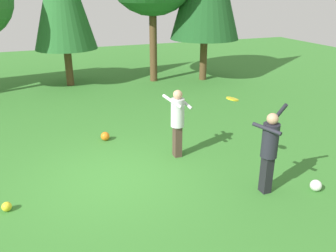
% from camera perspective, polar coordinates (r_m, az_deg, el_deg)
% --- Properties ---
extents(ground_plane, '(40.00, 40.00, 0.00)m').
position_cam_1_polar(ground_plane, '(8.29, -9.08, -8.52)').
color(ground_plane, '#387A2D').
extents(person_thrower, '(0.65, 0.66, 1.97)m').
position_cam_1_polar(person_thrower, '(7.54, 16.03, -3.12)').
color(person_thrower, black).
rests_on(person_thrower, ground_plane).
extents(person_catcher, '(0.69, 0.75, 1.78)m').
position_cam_1_polar(person_catcher, '(8.87, 1.55, 1.36)').
color(person_catcher, '#4C382D').
rests_on(person_catcher, ground_plane).
extents(frisbee, '(0.29, 0.30, 0.08)m').
position_cam_1_polar(frisbee, '(7.71, 10.33, 4.31)').
color(frisbee, yellow).
extents(ball_orange, '(0.25, 0.25, 0.25)m').
position_cam_1_polar(ball_orange, '(10.32, -10.09, -1.63)').
color(ball_orange, orange).
rests_on(ball_orange, ground_plane).
extents(ball_white, '(0.25, 0.25, 0.25)m').
position_cam_1_polar(ball_white, '(8.35, 22.72, -8.82)').
color(ball_white, white).
rests_on(ball_white, ground_plane).
extents(ball_yellow, '(0.19, 0.19, 0.19)m').
position_cam_1_polar(ball_yellow, '(7.77, -24.56, -11.73)').
color(ball_yellow, yellow).
rests_on(ball_yellow, ground_plane).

